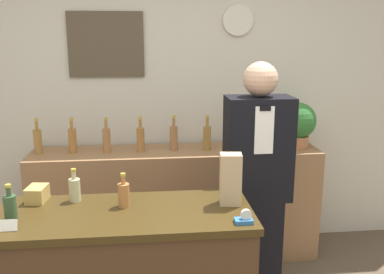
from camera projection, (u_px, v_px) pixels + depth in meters
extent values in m
cube|color=beige|center=(166.00, 97.00, 3.71)|extent=(5.20, 0.06, 2.70)
cube|color=#4B3E2E|center=(106.00, 44.00, 3.51)|extent=(0.62, 0.02, 0.53)
cylinder|color=beige|center=(238.00, 20.00, 3.57)|extent=(0.26, 0.03, 0.26)
cube|color=#8E6642|center=(177.00, 204.00, 3.64)|extent=(2.37, 0.47, 0.95)
cube|color=#382910|center=(124.00, 215.00, 2.29)|extent=(1.38, 0.57, 0.04)
cube|color=black|center=(254.00, 250.00, 3.01)|extent=(0.33, 0.26, 0.79)
cube|color=black|center=(258.00, 148.00, 2.84)|extent=(0.43, 0.26, 0.69)
cube|color=white|center=(264.00, 130.00, 2.67)|extent=(0.12, 0.01, 0.30)
cube|color=black|center=(265.00, 109.00, 2.64)|extent=(0.07, 0.01, 0.03)
sphere|color=tan|center=(261.00, 79.00, 2.73)|extent=(0.22, 0.22, 0.22)
cylinder|color=#B27047|center=(297.00, 141.00, 3.60)|extent=(0.19, 0.19, 0.10)
sphere|color=#2D6B2D|center=(298.00, 121.00, 3.56)|extent=(0.30, 0.30, 0.30)
cube|color=tan|center=(231.00, 179.00, 2.35)|extent=(0.13, 0.10, 0.29)
cube|color=#2D66A8|center=(244.00, 221.00, 2.14)|extent=(0.09, 0.06, 0.02)
cylinder|color=silver|center=(246.00, 215.00, 2.14)|extent=(0.06, 0.02, 0.06)
cube|color=white|center=(7.00, 225.00, 2.05)|extent=(0.09, 0.02, 0.06)
cube|color=tan|center=(37.00, 194.00, 2.41)|extent=(0.12, 0.15, 0.09)
cylinder|color=#304A2C|center=(10.00, 208.00, 2.17)|extent=(0.06, 0.06, 0.13)
cylinder|color=#304A2C|center=(8.00, 192.00, 2.15)|extent=(0.02, 0.02, 0.05)
cylinder|color=#B29933|center=(8.00, 186.00, 2.14)|extent=(0.03, 0.03, 0.02)
cylinder|color=#B4B284|center=(75.00, 190.00, 2.41)|extent=(0.06, 0.06, 0.13)
cylinder|color=#B4B284|center=(74.00, 175.00, 2.39)|extent=(0.02, 0.02, 0.05)
cylinder|color=#B29933|center=(73.00, 170.00, 2.38)|extent=(0.03, 0.03, 0.02)
cylinder|color=#A76C39|center=(124.00, 195.00, 2.34)|extent=(0.06, 0.06, 0.13)
cylinder|color=#A76C39|center=(123.00, 180.00, 2.32)|extent=(0.02, 0.02, 0.05)
cylinder|color=#B29933|center=(123.00, 175.00, 2.31)|extent=(0.03, 0.03, 0.02)
cylinder|color=olive|center=(38.00, 142.00, 3.41)|extent=(0.06, 0.06, 0.20)
cylinder|color=olive|center=(36.00, 125.00, 3.38)|extent=(0.02, 0.02, 0.07)
cylinder|color=#B29933|center=(36.00, 119.00, 3.37)|extent=(0.03, 0.03, 0.02)
cylinder|color=#A26A33|center=(73.00, 141.00, 3.43)|extent=(0.06, 0.06, 0.20)
cylinder|color=#A26A33|center=(71.00, 125.00, 3.40)|extent=(0.02, 0.02, 0.07)
cylinder|color=#B29933|center=(71.00, 119.00, 3.39)|extent=(0.03, 0.03, 0.02)
cylinder|color=#9E6B3E|center=(107.00, 141.00, 3.44)|extent=(0.06, 0.06, 0.20)
cylinder|color=#9E6B3E|center=(106.00, 124.00, 3.41)|extent=(0.02, 0.02, 0.07)
cylinder|color=#B29933|center=(106.00, 119.00, 3.40)|extent=(0.03, 0.03, 0.02)
cylinder|color=#9F6934|center=(141.00, 140.00, 3.47)|extent=(0.06, 0.06, 0.20)
cylinder|color=#9F6934|center=(140.00, 124.00, 3.43)|extent=(0.02, 0.02, 0.07)
cylinder|color=#B29933|center=(140.00, 118.00, 3.42)|extent=(0.03, 0.03, 0.02)
cylinder|color=#9A683D|center=(174.00, 138.00, 3.52)|extent=(0.06, 0.06, 0.20)
cylinder|color=#9A683D|center=(174.00, 122.00, 3.49)|extent=(0.02, 0.02, 0.07)
cylinder|color=#B29933|center=(174.00, 117.00, 3.48)|extent=(0.03, 0.03, 0.02)
cylinder|color=olive|center=(207.00, 138.00, 3.51)|extent=(0.06, 0.06, 0.20)
cylinder|color=olive|center=(207.00, 122.00, 3.48)|extent=(0.02, 0.02, 0.07)
cylinder|color=#B29933|center=(207.00, 117.00, 3.47)|extent=(0.03, 0.03, 0.02)
cylinder|color=#A36A31|center=(239.00, 137.00, 3.57)|extent=(0.06, 0.06, 0.20)
cylinder|color=#A36A31|center=(239.00, 121.00, 3.54)|extent=(0.02, 0.02, 0.07)
cylinder|color=#B29933|center=(239.00, 116.00, 3.53)|extent=(0.03, 0.03, 0.02)
cylinder|color=#A06933|center=(271.00, 136.00, 3.58)|extent=(0.06, 0.06, 0.20)
cylinder|color=#A06933|center=(272.00, 121.00, 3.55)|extent=(0.02, 0.02, 0.07)
cylinder|color=#B29933|center=(272.00, 115.00, 3.54)|extent=(0.03, 0.03, 0.02)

